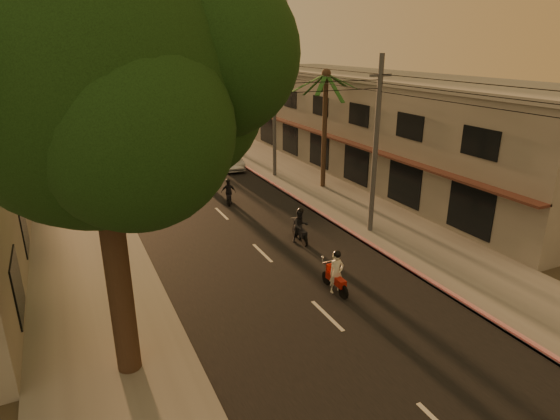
{
  "coord_description": "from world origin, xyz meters",
  "views": [
    {
      "loc": [
        -7.93,
        -10.65,
        9.47
      ],
      "look_at": [
        0.81,
        7.74,
        2.15
      ],
      "focal_mm": 30.0,
      "sensor_mm": 36.0,
      "label": 1
    }
  ],
  "objects_px": {
    "scooter_red": "(336,274)",
    "scooter_mid_a": "(300,226)",
    "palm_tree": "(326,81)",
    "parked_car": "(230,160)",
    "scooter_mid_b": "(229,192)",
    "broadleaf_tree": "(109,84)",
    "scooter_far_a": "(204,175)",
    "scooter_far_b": "(189,144)"
  },
  "relations": [
    {
      "from": "parked_car",
      "to": "scooter_mid_b",
      "type": "bearing_deg",
      "value": -105.06
    },
    {
      "from": "palm_tree",
      "to": "parked_car",
      "type": "distance_m",
      "value": 10.78
    },
    {
      "from": "scooter_mid_b",
      "to": "scooter_far_a",
      "type": "xyz_separation_m",
      "value": [
        -0.28,
        4.16,
        0.08
      ]
    },
    {
      "from": "broadleaf_tree",
      "to": "parked_car",
      "type": "distance_m",
      "value": 25.2
    },
    {
      "from": "scooter_red",
      "to": "scooter_mid_b",
      "type": "relative_size",
      "value": 1.16
    },
    {
      "from": "broadleaf_tree",
      "to": "scooter_red",
      "type": "bearing_deg",
      "value": 9.1
    },
    {
      "from": "broadleaf_tree",
      "to": "scooter_mid_a",
      "type": "distance_m",
      "value": 13.31
    },
    {
      "from": "parked_car",
      "to": "scooter_far_a",
      "type": "bearing_deg",
      "value": -124.52
    },
    {
      "from": "broadleaf_tree",
      "to": "palm_tree",
      "type": "distance_m",
      "value": 20.18
    },
    {
      "from": "broadleaf_tree",
      "to": "parked_car",
      "type": "relative_size",
      "value": 2.84
    },
    {
      "from": "scooter_mid_a",
      "to": "scooter_far_a",
      "type": "relative_size",
      "value": 1.01
    },
    {
      "from": "scooter_red",
      "to": "scooter_mid_b",
      "type": "distance_m",
      "value": 12.17
    },
    {
      "from": "scooter_far_a",
      "to": "scooter_mid_a",
      "type": "bearing_deg",
      "value": -89.79
    },
    {
      "from": "broadleaf_tree",
      "to": "scooter_mid_b",
      "type": "xyz_separation_m",
      "value": [
        7.62,
        13.42,
        -7.74
      ]
    },
    {
      "from": "scooter_mid_b",
      "to": "parked_car",
      "type": "distance_m",
      "value": 8.61
    },
    {
      "from": "palm_tree",
      "to": "scooter_far_b",
      "type": "distance_m",
      "value": 16.69
    },
    {
      "from": "palm_tree",
      "to": "scooter_red",
      "type": "bearing_deg",
      "value": -118.32
    },
    {
      "from": "scooter_red",
      "to": "palm_tree",
      "type": "bearing_deg",
      "value": 61.85
    },
    {
      "from": "palm_tree",
      "to": "scooter_mid_a",
      "type": "bearing_deg",
      "value": -127.18
    },
    {
      "from": "scooter_red",
      "to": "scooter_mid_a",
      "type": "height_order",
      "value": "scooter_red"
    },
    {
      "from": "scooter_red",
      "to": "scooter_mid_a",
      "type": "xyz_separation_m",
      "value": [
        1.06,
        5.05,
        0.03
      ]
    },
    {
      "from": "broadleaf_tree",
      "to": "scooter_far_b",
      "type": "xyz_separation_m",
      "value": [
        9.14,
        28.32,
        -7.61
      ]
    },
    {
      "from": "broadleaf_tree",
      "to": "palm_tree",
      "type": "xyz_separation_m",
      "value": [
        14.61,
        13.86,
        -1.33
      ]
    },
    {
      "from": "scooter_far_b",
      "to": "parked_car",
      "type": "height_order",
      "value": "scooter_far_b"
    },
    {
      "from": "broadleaf_tree",
      "to": "scooter_mid_b",
      "type": "relative_size",
      "value": 7.52
    },
    {
      "from": "palm_tree",
      "to": "parked_car",
      "type": "height_order",
      "value": "palm_tree"
    },
    {
      "from": "broadleaf_tree",
      "to": "parked_car",
      "type": "height_order",
      "value": "broadleaf_tree"
    },
    {
      "from": "scooter_far_a",
      "to": "palm_tree",
      "type": "bearing_deg",
      "value": -34.65
    },
    {
      "from": "broadleaf_tree",
      "to": "scooter_far_a",
      "type": "height_order",
      "value": "broadleaf_tree"
    },
    {
      "from": "broadleaf_tree",
      "to": "palm_tree",
      "type": "bearing_deg",
      "value": 43.48
    },
    {
      "from": "scooter_mid_a",
      "to": "scooter_far_a",
      "type": "height_order",
      "value": "scooter_mid_a"
    },
    {
      "from": "palm_tree",
      "to": "scooter_far_a",
      "type": "xyz_separation_m",
      "value": [
        -7.27,
        3.72,
        -6.34
      ]
    },
    {
      "from": "scooter_far_a",
      "to": "scooter_mid_b",
      "type": "bearing_deg",
      "value": -93.75
    },
    {
      "from": "broadleaf_tree",
      "to": "scooter_red",
      "type": "distance_m",
      "value": 11.03
    },
    {
      "from": "scooter_far_a",
      "to": "scooter_far_b",
      "type": "height_order",
      "value": "scooter_far_b"
    },
    {
      "from": "broadleaf_tree",
      "to": "scooter_mid_a",
      "type": "height_order",
      "value": "broadleaf_tree"
    },
    {
      "from": "scooter_red",
      "to": "scooter_far_a",
      "type": "height_order",
      "value": "scooter_red"
    },
    {
      "from": "scooter_mid_b",
      "to": "scooter_far_a",
      "type": "height_order",
      "value": "scooter_far_a"
    },
    {
      "from": "palm_tree",
      "to": "parked_car",
      "type": "relative_size",
      "value": 1.93
    },
    {
      "from": "scooter_mid_a",
      "to": "parked_car",
      "type": "distance_m",
      "value": 15.3
    },
    {
      "from": "scooter_red",
      "to": "scooter_mid_a",
      "type": "distance_m",
      "value": 5.16
    },
    {
      "from": "broadleaf_tree",
      "to": "scooter_far_b",
      "type": "bearing_deg",
      "value": 72.12
    }
  ]
}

